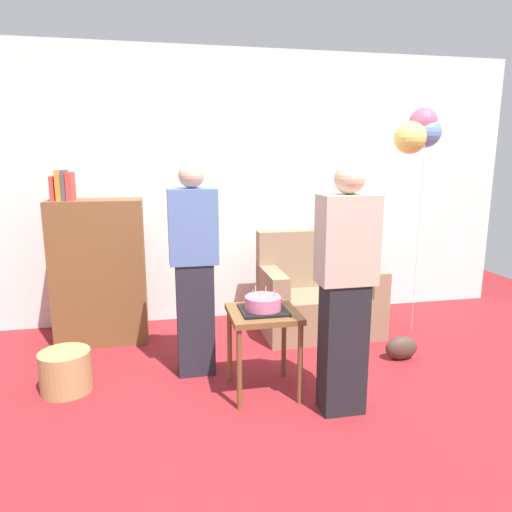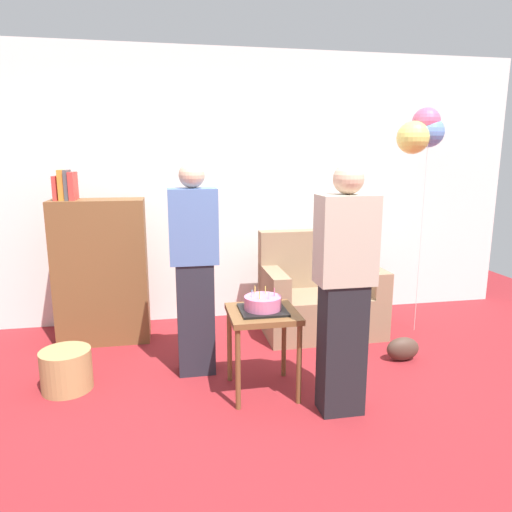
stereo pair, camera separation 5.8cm
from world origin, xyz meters
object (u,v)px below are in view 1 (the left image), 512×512
Objects in this scene: side_table at (263,324)px; handbag at (401,348)px; bookshelf at (99,271)px; couch at (318,296)px; person_blowing_candles at (194,269)px; person_holding_cake at (345,290)px; birthday_cake at (263,304)px; balloon_bunch at (419,132)px; wicker_basket at (66,371)px.

handbag is (1.25, 0.29, -0.41)m from side_table.
couch is at bearing -3.89° from bookshelf.
person_holding_cake is at bearing -56.74° from person_blowing_candles.
birthday_cake is 2.31m from balloon_bunch.
couch is 2.05m from bookshelf.
couch is 1.81× the size of side_table.
side_table is 2.39m from balloon_bunch.
person_holding_cake is 0.77× the size of balloon_bunch.
bookshelf is 0.95× the size of person_holding_cake.
side_table is 1.47m from wicker_basket.
couch is at bearing 54.14° from birthday_cake.
birthday_cake is at bearing -125.86° from couch.
person_holding_cake is (0.45, -0.35, 0.17)m from birthday_cake.
birthday_cake is 0.20× the size of person_blowing_candles.
person_blowing_candles is 4.53× the size of wicker_basket.
side_table is 1.69× the size of wicker_basket.
person_blowing_candles is 1.18m from wicker_basket.
person_blowing_candles is (-0.44, 0.41, 0.17)m from birthday_cake.
person_blowing_candles is at bearing -151.19° from couch.
person_blowing_candles is at bearing -164.61° from balloon_bunch.
couch is at bearing 19.93° from wicker_basket.
birthday_cake is 0.63m from person_blowing_candles.
couch is at bearing 12.47° from person_blowing_candles.
couch reaches higher than birthday_cake.
person_holding_cake is 1.26m from handbag.
birthday_cake is at bearing -12.06° from wicker_basket.
couch reaches higher than side_table.
wicker_basket reaches higher than handbag.
balloon_bunch is (1.23, 1.35, 1.06)m from person_holding_cake.
person_blowing_candles reaches higher than side_table.
handbag is at bearing 13.24° from birthday_cake.
person_blowing_candles is 0.77× the size of balloon_bunch.
person_holding_cake is at bearing -43.10° from bookshelf.
wicker_basket is 3.61m from balloon_bunch.
wicker_basket is at bearing -160.07° from couch.
handbag is (0.80, 0.65, -0.73)m from person_holding_cake.
bookshelf is at bearing -53.19° from person_holding_cake.
birthday_cake is 0.60m from person_holding_cake.
wicker_basket is (-1.39, 0.30, -0.51)m from birthday_cake.
couch is 3.44× the size of birthday_cake.
bookshelf is 5.55× the size of handbag.
side_table is at bearing -59.13° from person_blowing_candles.
person_blowing_candles is (-0.44, 0.41, 0.32)m from side_table.
bookshelf is at bearing 117.76° from person_blowing_candles.
person_holding_cake is at bearing -37.88° from side_table.
wicker_basket is at bearing -167.20° from balloon_bunch.
bookshelf is (-2.02, 0.14, 0.33)m from couch.
side_table is at bearing -125.86° from couch.
person_holding_cake reaches higher than couch.
balloon_bunch reaches higher than birthday_cake.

